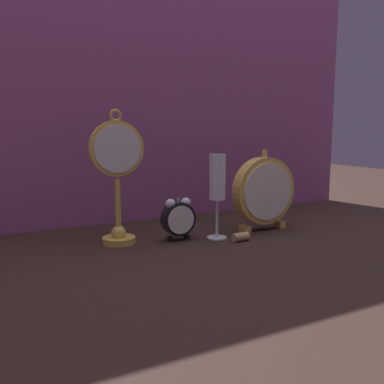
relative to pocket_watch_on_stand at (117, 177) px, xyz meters
name	(u,v)px	position (x,y,z in m)	size (l,w,h in m)	color
ground_plane	(207,243)	(0.20, -0.10, -0.17)	(4.00, 4.00, 0.00)	black
fabric_backdrop_drape	(154,89)	(0.20, 0.23, 0.23)	(1.47, 0.01, 0.80)	#8E4C7F
pocket_watch_on_stand	(117,177)	(0.00, 0.00, 0.00)	(0.13, 0.08, 0.33)	gold
alarm_clock_twin_bell	(178,217)	(0.14, -0.04, -0.11)	(0.09, 0.03, 0.11)	black
mantel_clock_silver	(264,191)	(0.40, -0.05, -0.06)	(0.19, 0.04, 0.22)	gold
champagne_flute	(217,183)	(0.24, -0.07, -0.02)	(0.05, 0.05, 0.22)	silver
wine_cork	(241,237)	(0.28, -0.12, -0.16)	(0.02, 0.02, 0.04)	tan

